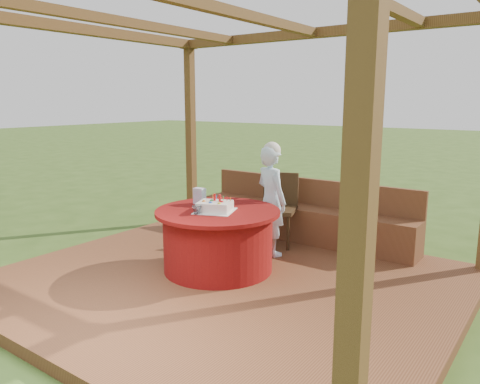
% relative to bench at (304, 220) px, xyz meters
% --- Properties ---
extents(ground, '(60.00, 60.00, 0.00)m').
position_rel_bench_xyz_m(ground, '(0.00, -1.72, -0.38)').
color(ground, '#304D19').
rests_on(ground, ground).
extents(deck, '(4.50, 4.00, 0.12)m').
position_rel_bench_xyz_m(deck, '(0.00, -1.72, -0.32)').
color(deck, brown).
rests_on(deck, ground).
extents(pergola, '(4.50, 4.00, 2.72)m').
position_rel_bench_xyz_m(pergola, '(0.00, -1.72, 2.02)').
color(pergola, brown).
rests_on(pergola, deck).
extents(bench, '(3.00, 0.42, 0.80)m').
position_rel_bench_xyz_m(bench, '(0.00, 0.00, 0.00)').
color(bench, brown).
rests_on(bench, deck).
extents(table, '(1.34, 1.34, 0.67)m').
position_rel_bench_xyz_m(table, '(-0.23, -1.56, 0.08)').
color(table, maroon).
rests_on(table, deck).
extents(chair, '(0.59, 0.59, 0.91)m').
position_rel_bench_xyz_m(chair, '(-0.20, -0.34, 0.25)').
color(chair, '#362311').
rests_on(chair, deck).
extents(elderly_woman, '(0.56, 0.48, 1.36)m').
position_rel_bench_xyz_m(elderly_woman, '(-0.05, -0.76, 0.42)').
color(elderly_woman, '#ABE0FF').
rests_on(elderly_woman, deck).
extents(birthday_cake, '(0.51, 0.51, 0.18)m').
position_rel_bench_xyz_m(birthday_cake, '(-0.21, -1.63, 0.46)').
color(birthday_cake, white).
rests_on(birthday_cake, table).
extents(gift_bag, '(0.13, 0.09, 0.18)m').
position_rel_bench_xyz_m(gift_bag, '(-0.58, -1.45, 0.50)').
color(gift_bag, '#E997D6').
rests_on(gift_bag, table).
extents(drinking_glass, '(0.12, 0.12, 0.09)m').
position_rel_bench_xyz_m(drinking_glass, '(-0.28, -1.84, 0.45)').
color(drinking_glass, white).
rests_on(drinking_glass, table).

